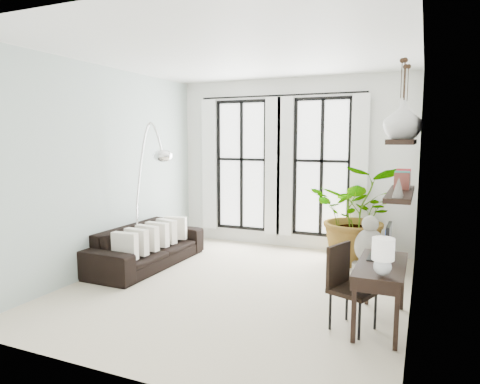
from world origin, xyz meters
The scene contains 16 objects.
floor centered at (0.00, 0.00, 0.00)m, with size 5.00×5.00×0.00m, color beige.
ceiling centered at (0.00, 0.00, 3.20)m, with size 5.00×5.00×0.00m, color white.
wall_left centered at (-2.25, 0.00, 1.60)m, with size 5.00×5.00×0.00m, color #A5B9B2.
wall_right centered at (2.25, 0.00, 1.60)m, with size 5.00×5.00×0.00m, color white.
wall_back centered at (0.00, 2.50, 1.60)m, with size 4.50×4.50×0.00m, color white.
windows centered at (-0.20, 2.43, 1.56)m, with size 3.26×0.13×2.65m.
wall_shelves centered at (2.11, -0.46, 1.73)m, with size 0.25×1.30×0.60m.
sofa centered at (-1.80, 0.38, 0.33)m, with size 2.24×0.88×0.65m, color black.
throw_pillows centered at (-1.70, 0.38, 0.50)m, with size 0.40×1.52×0.40m.
plant centered at (1.36, 1.87, 0.83)m, with size 1.49×1.29×1.66m, color #2D7228.
desk centered at (1.95, -0.56, 0.68)m, with size 0.51×1.21×1.11m.
desk_chair centered at (1.61, -0.70, 0.53)m, with size 0.57×0.57×0.93m.
arc_lamp centered at (-1.69, 0.35, 1.67)m, with size 0.73×0.51×2.35m.
buddha centered at (1.61, 1.37, 0.38)m, with size 0.51×0.51×0.91m.
vase_a centered at (2.11, -0.75, 2.27)m, with size 0.37×0.37×0.38m, color white.
vase_b centered at (2.11, -0.35, 2.27)m, with size 0.37×0.37×0.38m, color white.
Camera 1 is at (2.33, -5.33, 2.08)m, focal length 32.00 mm.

